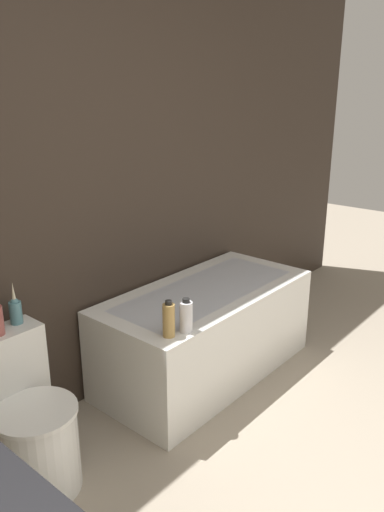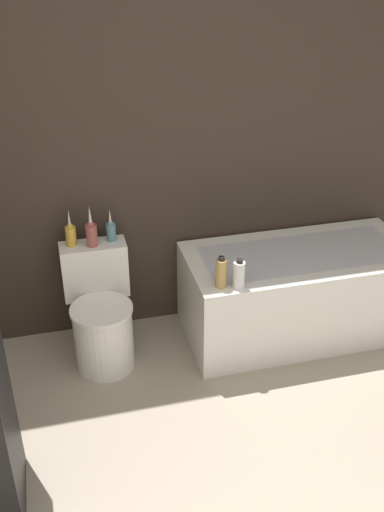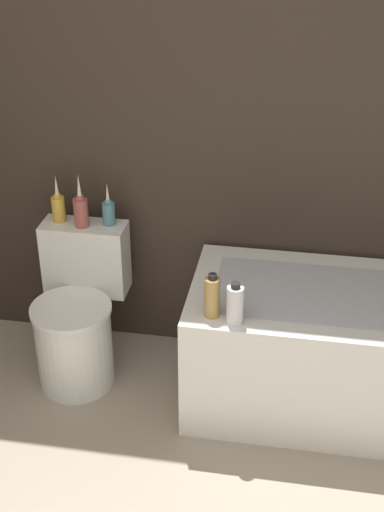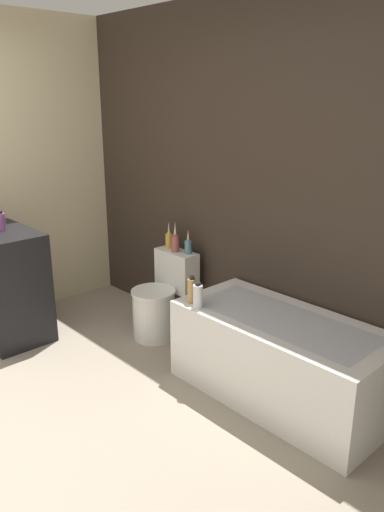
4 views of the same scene
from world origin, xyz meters
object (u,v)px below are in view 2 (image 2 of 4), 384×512
(toilet, at_px, (101,316))
(shampoo_bottle_short, at_px, (239,274))
(vase_bronze, at_px, (111,230))
(vase_gold, at_px, (71,234))
(bathtub, at_px, (298,292))
(vase_silver, at_px, (91,232))
(shampoo_bottle_tall, at_px, (221,273))

(toilet, height_order, shampoo_bottle_short, shampoo_bottle_short)
(vase_bronze, bearing_deg, vase_gold, -178.76)
(bathtub, relative_size, vase_silver, 5.63)
(toilet, xyz_separation_m, shampoo_bottle_tall, (0.65, -0.26, 0.35))
(bathtub, bearing_deg, vase_bronze, 168.84)
(bathtub, bearing_deg, shampoo_bottle_tall, -157.95)
(vase_gold, relative_size, shampoo_bottle_tall, 1.18)
(bathtub, xyz_separation_m, shampoo_bottle_tall, (-0.59, -0.24, 0.37))
(shampoo_bottle_tall, bearing_deg, vase_bronze, 139.50)
(toilet, bearing_deg, vase_gold, 120.67)
(toilet, bearing_deg, shampoo_bottle_short, -21.21)
(shampoo_bottle_tall, xyz_separation_m, shampoo_bottle_short, (0.09, -0.03, -0.01))
(vase_gold, distance_m, vase_silver, 0.12)
(bathtub, height_order, vase_bronze, vase_bronze)
(vase_gold, bearing_deg, vase_silver, -15.31)
(bathtub, height_order, shampoo_bottle_tall, shampoo_bottle_tall)
(toilet, relative_size, vase_bronze, 3.44)
(toilet, xyz_separation_m, shampoo_bottle_short, (0.75, -0.29, 0.35))
(bathtub, relative_size, shampoo_bottle_short, 7.90)
(vase_gold, relative_size, vase_silver, 0.89)
(toilet, distance_m, vase_silver, 0.50)
(vase_silver, height_order, shampoo_bottle_short, vase_silver)
(vase_gold, relative_size, vase_bronze, 1.11)
(bathtub, bearing_deg, vase_gold, 170.92)
(bathtub, distance_m, vase_bronze, 1.24)
(vase_silver, distance_m, shampoo_bottle_tall, 0.79)
(vase_silver, relative_size, shampoo_bottle_short, 1.41)
(vase_silver, distance_m, vase_bronze, 0.12)
(toilet, height_order, shampoo_bottle_tall, shampoo_bottle_tall)
(bathtub, height_order, toilet, toilet)
(vase_silver, bearing_deg, shampoo_bottle_short, -31.29)
(bathtub, xyz_separation_m, vase_silver, (-1.24, 0.18, 0.49))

